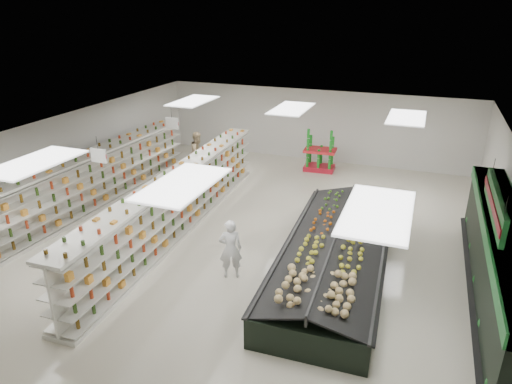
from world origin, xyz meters
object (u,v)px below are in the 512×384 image
at_px(gondola_left, 81,188).
at_px(produce_island, 335,253).
at_px(soda_endcap, 320,152).
at_px(shopper_background, 198,152).
at_px(gondola_center, 178,204).
at_px(shopper_main, 230,249).

distance_m(gondola_left, produce_island, 8.84).
distance_m(soda_endcap, shopper_background, 5.19).
bearing_deg(gondola_left, produce_island, -1.52).
relative_size(gondola_center, shopper_main, 6.80).
height_order(gondola_center, shopper_main, gondola_center).
bearing_deg(gondola_center, shopper_background, 108.62).
distance_m(gondola_left, shopper_main, 6.61).
xyz_separation_m(gondola_center, soda_endcap, (2.83, 7.12, -0.06)).
height_order(soda_endcap, shopper_main, soda_endcap).
relative_size(gondola_center, shopper_background, 6.39).
height_order(produce_island, shopper_background, shopper_background).
distance_m(produce_island, shopper_background, 9.04).
distance_m(produce_island, shopper_main, 2.81).
height_order(soda_endcap, shopper_background, shopper_background).
bearing_deg(gondola_center, produce_island, -8.99).
bearing_deg(gondola_left, gondola_center, 2.32).
xyz_separation_m(produce_island, soda_endcap, (-2.23, 7.72, 0.32)).
bearing_deg(gondola_center, gondola_left, 177.67).
height_order(produce_island, soda_endcap, soda_endcap).
relative_size(gondola_center, produce_island, 1.49).
relative_size(produce_island, shopper_main, 4.55).
bearing_deg(soda_endcap, shopper_background, -157.02).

